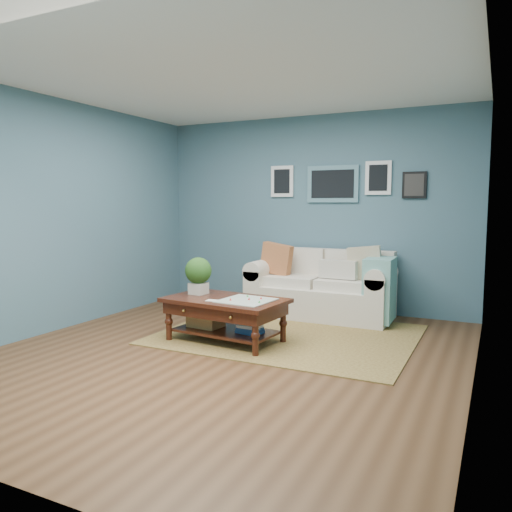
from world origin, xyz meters
The scene contains 4 objects.
room_shell centered at (0.01, 0.06, 1.36)m, with size 5.00×5.02×2.70m.
area_rug centered at (0.29, 0.96, 0.01)m, with size 2.75×2.20×0.01m, color brown.
loveseat centered at (0.39, 2.03, 0.40)m, with size 1.89×0.86×0.97m.
coffee_table centered at (-0.28, 0.42, 0.39)m, with size 1.33×0.85×0.89m.
Camera 1 is at (2.38, -4.17, 1.49)m, focal length 35.00 mm.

